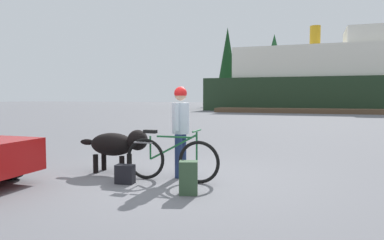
% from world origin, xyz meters
% --- Properties ---
extents(ground_plane, '(160.00, 160.00, 0.00)m').
position_xyz_m(ground_plane, '(0.00, 0.00, 0.00)').
color(ground_plane, slate).
extents(bicycle, '(1.76, 0.44, 0.93)m').
position_xyz_m(bicycle, '(0.09, -0.06, 0.40)').
color(bicycle, black).
rests_on(bicycle, ground_plane).
extents(person_cyclist, '(0.32, 0.53, 1.68)m').
position_xyz_m(person_cyclist, '(0.13, 0.33, 1.01)').
color(person_cyclist, navy).
rests_on(person_cyclist, ground_plane).
extents(dog, '(1.49, 0.53, 0.86)m').
position_xyz_m(dog, '(-1.16, 0.21, 0.57)').
color(dog, black).
rests_on(dog, ground_plane).
extents(backpack, '(0.33, 0.27, 0.52)m').
position_xyz_m(backpack, '(0.66, -0.76, 0.26)').
color(backpack, '#334C33').
rests_on(backpack, ground_plane).
extents(handbag_pannier, '(0.33, 0.21, 0.33)m').
position_xyz_m(handbag_pannier, '(-0.59, -0.48, 0.16)').
color(handbag_pannier, black).
rests_on(handbag_pannier, ground_plane).
extents(dock_pier, '(15.11, 2.69, 0.40)m').
position_xyz_m(dock_pier, '(1.38, 27.63, 0.20)').
color(dock_pier, brown).
rests_on(dock_pier, ground_plane).
extents(ferry_boat, '(29.50, 8.80, 9.04)m').
position_xyz_m(ferry_boat, '(6.49, 34.31, 3.21)').
color(ferry_boat, '#1E331E').
rests_on(ferry_boat, ground_plane).
extents(pine_tree_far_left, '(3.32, 3.32, 8.24)m').
position_xyz_m(pine_tree_far_left, '(-7.10, 45.91, 5.14)').
color(pine_tree_far_left, '#4C331E').
rests_on(pine_tree_far_left, ground_plane).
extents(pine_tree_center, '(3.66, 3.66, 10.25)m').
position_xyz_m(pine_tree_center, '(-2.46, 44.85, 6.57)').
color(pine_tree_center, '#4C331E').
rests_on(pine_tree_center, ground_plane).
extents(pine_tree_mid_back, '(3.32, 3.32, 13.09)m').
position_xyz_m(pine_tree_mid_back, '(-10.88, 52.33, 8.07)').
color(pine_tree_mid_back, '#4C331E').
rests_on(pine_tree_mid_back, ground_plane).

